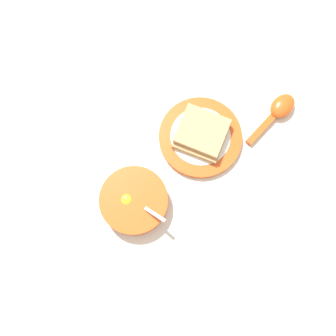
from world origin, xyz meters
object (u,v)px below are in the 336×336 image
at_px(toast_plate, 200,137).
at_px(egg_bowl, 134,201).
at_px(soup_spoon, 279,110).
at_px(toast_sandwich, 202,133).

bearing_deg(toast_plate, egg_bowl, 99.80).
bearing_deg(egg_bowl, soup_spoon, -92.56).
height_order(egg_bowl, soup_spoon, egg_bowl).
xyz_separation_m(egg_bowl, soup_spoon, (-0.02, -0.38, -0.01)).
height_order(toast_sandwich, soup_spoon, toast_sandwich).
bearing_deg(egg_bowl, toast_sandwich, -80.04).
relative_size(egg_bowl, toast_plate, 0.81).
bearing_deg(toast_sandwich, egg_bowl, 99.96).
xyz_separation_m(toast_sandwich, soup_spoon, (-0.05, -0.18, -0.02)).
height_order(toast_plate, soup_spoon, soup_spoon).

